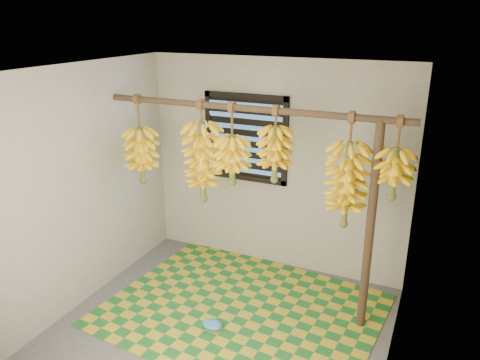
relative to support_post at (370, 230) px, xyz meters
The scene contains 16 objects.
floor 1.71m from the support_post, 149.74° to the right, with size 3.00×3.00×0.01m, color #444444.
ceiling 1.98m from the support_post, 149.74° to the right, with size 3.00×3.00×0.01m, color silver.
wall_back 1.46m from the support_post, 146.14° to the left, with size 3.00×0.01×2.40m, color gray.
wall_left 2.80m from the support_post, 165.49° to the right, with size 0.01×3.00×2.40m, color gray.
wall_right 0.79m from the support_post, 66.46° to the right, with size 0.01×3.00×2.40m, color gray.
window 1.80m from the support_post, 153.40° to the left, with size 1.00×0.04×1.00m.
hanging_pole 1.56m from the support_post, behind, with size 0.06×0.06×3.00m, color #463221.
support_post is the anchor object (origin of this frame).
woven_mat 1.53m from the support_post, 167.28° to the right, with size 2.59×2.07×0.01m, color #1B5E23.
plastic_bag 1.71m from the support_post, 153.00° to the right, with size 0.20×0.15×0.08m, color teal.
banana_bunch_a 2.45m from the support_post, behind, with size 0.34×0.34×0.95m.
banana_bunch_b 1.73m from the support_post, behind, with size 0.38×0.38×1.04m.
banana_bunch_c 1.43m from the support_post, behind, with size 0.33×0.33×0.81m.
banana_bunch_d 1.09m from the support_post, behind, with size 0.32×0.32×0.72m.
banana_bunch_e 0.46m from the support_post, behind, with size 0.38×0.38×1.05m.
banana_bunch_f 0.57m from the support_post, ahead, with size 0.31×0.31×0.72m.
Camera 1 is at (1.69, -3.21, 2.81)m, focal length 35.00 mm.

